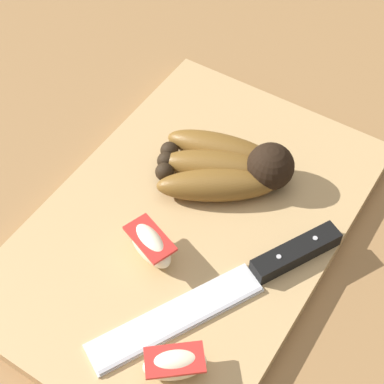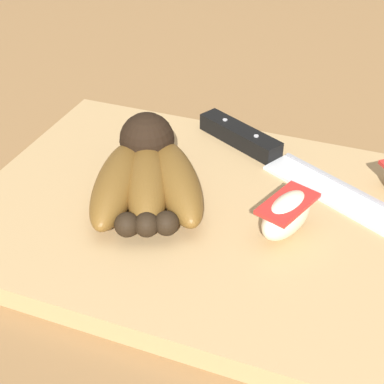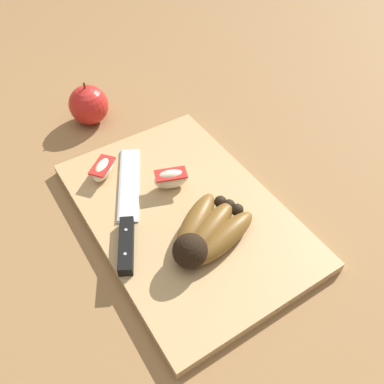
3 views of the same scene
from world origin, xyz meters
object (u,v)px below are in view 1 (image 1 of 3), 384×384
banana_bunch (228,167)px  apple_wedge_middle (150,245)px  apple_wedge_near (175,364)px  chefs_knife (256,274)px

banana_bunch → apple_wedge_middle: bearing=174.0°
banana_bunch → apple_wedge_middle: 0.13m
apple_wedge_near → apple_wedge_middle: apple_wedge_middle is taller
chefs_knife → apple_wedge_middle: (-0.03, 0.10, 0.01)m
apple_wedge_middle → chefs_knife: bearing=-71.6°
banana_bunch → chefs_knife: bearing=-137.0°
chefs_knife → apple_wedge_near: apple_wedge_near is taller
chefs_knife → apple_wedge_middle: apple_wedge_middle is taller
banana_bunch → chefs_knife: banana_bunch is taller
banana_bunch → apple_wedge_near: banana_bunch is taller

